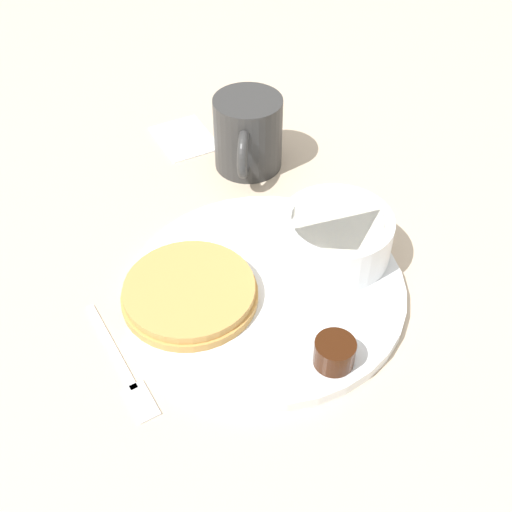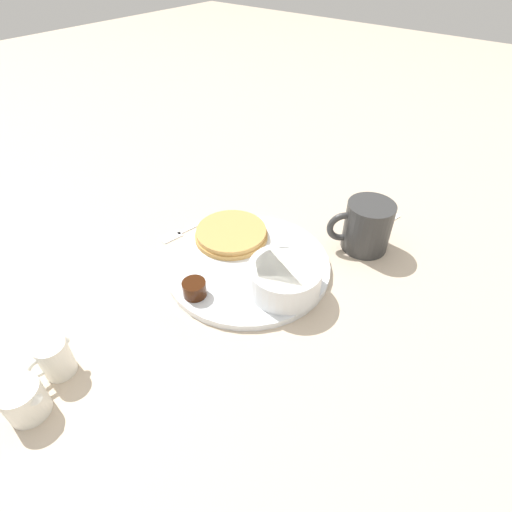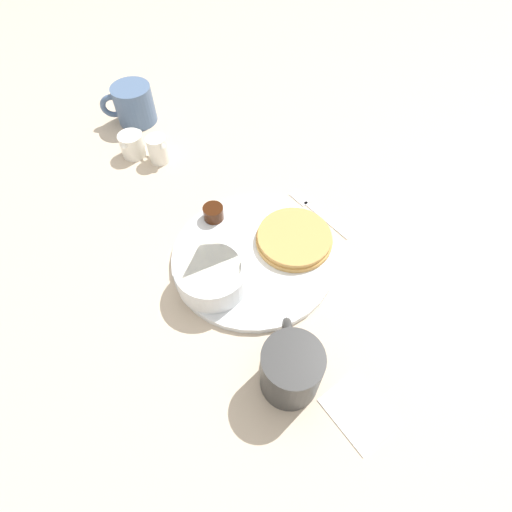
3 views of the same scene
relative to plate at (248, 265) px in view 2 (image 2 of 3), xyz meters
The scene contains 11 objects.
ground_plane 0.01m from the plate, ahead, with size 4.00×4.00×0.00m, color #C6B299.
plate is the anchor object (origin of this frame).
pancake_stack 0.08m from the plate, 63.45° to the left, with size 0.14×0.14×0.02m.
bowl 0.09m from the plate, 98.55° to the right, with size 0.12×0.12×0.05m.
syrup_cup 0.11m from the plate, behind, with size 0.04×0.04×0.03m.
butter_ramekin 0.11m from the plate, 107.55° to the right, with size 0.04×0.04×0.04m.
coffee_mug 0.22m from the plate, 35.55° to the right, with size 0.10×0.10×0.09m.
creamer_pitcher_near 0.33m from the plate, 168.54° to the left, with size 0.06×0.04×0.06m.
creamer_pitcher_far 0.38m from the plate, behind, with size 0.05×0.07×0.05m.
fork 0.16m from the plate, 87.05° to the left, with size 0.15×0.04×0.00m.
napkin 0.30m from the plate, 20.00° to the right, with size 0.10×0.09×0.00m.
Camera 2 is at (-0.40, -0.34, 0.47)m, focal length 28.00 mm.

